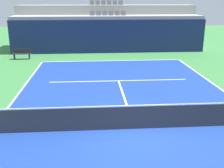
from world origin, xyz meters
TOP-DOWN VIEW (x-y plane):
  - ground_plane at (0.00, 0.00)m, footprint 80.00×80.00m
  - court_surface at (0.00, 0.00)m, footprint 11.00×24.00m
  - baseline_far at (0.00, 11.95)m, footprint 11.00×0.10m
  - service_line_far at (0.00, 6.40)m, footprint 8.26×0.10m
  - centre_service_line at (0.00, 3.20)m, footprint 0.10×6.40m
  - back_wall at (0.00, 15.33)m, footprint 17.48×0.30m
  - stands_tier_lower at (0.00, 16.68)m, footprint 17.48×2.40m
  - stands_tier_upper at (0.00, 19.08)m, footprint 17.48×2.40m
  - seating_row_lower at (-0.00, 16.78)m, footprint 3.33×0.44m
  - seating_row_upper at (-0.00, 19.18)m, footprint 3.33×0.44m
  - tennis_net at (0.00, 0.00)m, footprint 11.08×0.08m
  - player_bench at (-7.27, 13.22)m, footprint 1.50×0.40m

SIDE VIEW (x-z plane):
  - ground_plane at x=0.00m, z-range 0.00..0.00m
  - court_surface at x=0.00m, z-range 0.00..0.01m
  - baseline_far at x=0.00m, z-range 0.01..0.01m
  - service_line_far at x=0.00m, z-range 0.01..0.01m
  - centre_service_line at x=0.00m, z-range 0.01..0.01m
  - player_bench at x=-7.27m, z-range 0.08..0.93m
  - tennis_net at x=0.00m, z-range -0.03..1.04m
  - back_wall at x=0.00m, z-range 0.00..2.95m
  - stands_tier_lower at x=0.00m, z-range 0.00..3.24m
  - stands_tier_upper at x=0.00m, z-range 0.00..4.12m
  - seating_row_lower at x=0.00m, z-range 3.14..3.58m
  - seating_row_upper at x=0.00m, z-range 4.02..4.46m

